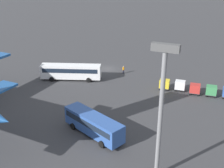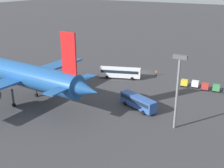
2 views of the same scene
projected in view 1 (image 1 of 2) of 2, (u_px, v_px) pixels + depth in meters
ground_plane at (107, 69)px, 68.01m from camera, size 600.00×600.00×0.00m
shuttle_bus_near at (71, 71)px, 60.59m from camera, size 12.99×6.86×3.37m
shuttle_bus_far at (93, 123)px, 40.45m from camera, size 10.64×6.24×3.12m
worker_person at (123, 70)px, 64.65m from camera, size 0.38×0.38×1.74m
cargo_cart_green at (211, 90)px, 53.00m from camera, size 2.17×1.89×2.06m
cargo_cart_red at (195, 89)px, 53.78m from camera, size 2.17×1.89×2.06m
cargo_cart_white at (180, 85)px, 55.36m from camera, size 2.17×1.89×2.06m
cargo_cart_yellow at (164, 84)px, 55.91m from camera, size 2.17×1.89×2.06m
light_pole at (162, 100)px, 29.27m from camera, size 2.80×0.70×15.87m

